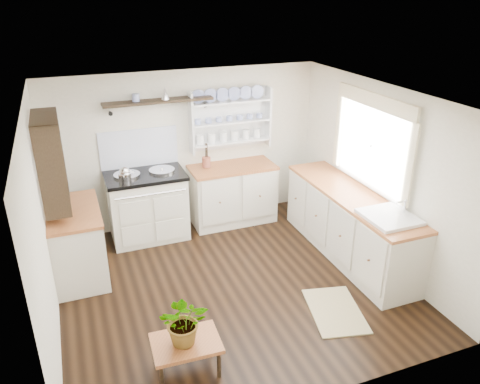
% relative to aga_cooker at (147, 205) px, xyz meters
% --- Properties ---
extents(floor, '(4.00, 3.80, 0.01)m').
position_rel_aga_cooker_xyz_m(floor, '(0.70, -1.57, -0.50)').
color(floor, black).
rests_on(floor, ground).
extents(wall_back, '(4.00, 0.02, 2.30)m').
position_rel_aga_cooker_xyz_m(wall_back, '(0.70, 0.33, 0.65)').
color(wall_back, beige).
rests_on(wall_back, ground).
extents(wall_right, '(0.02, 3.80, 2.30)m').
position_rel_aga_cooker_xyz_m(wall_right, '(2.70, -1.57, 0.65)').
color(wall_right, beige).
rests_on(wall_right, ground).
extents(wall_left, '(0.02, 3.80, 2.30)m').
position_rel_aga_cooker_xyz_m(wall_left, '(-1.30, -1.57, 0.65)').
color(wall_left, beige).
rests_on(wall_left, ground).
extents(ceiling, '(4.00, 3.80, 0.01)m').
position_rel_aga_cooker_xyz_m(ceiling, '(0.70, -1.57, 1.80)').
color(ceiling, white).
rests_on(ceiling, wall_back).
extents(window, '(0.08, 1.55, 1.22)m').
position_rel_aga_cooker_xyz_m(window, '(2.65, -1.42, 1.07)').
color(window, white).
rests_on(window, wall_right).
extents(aga_cooker, '(1.09, 0.76, 1.01)m').
position_rel_aga_cooker_xyz_m(aga_cooker, '(0.00, 0.00, 0.00)').
color(aga_cooker, beige).
rests_on(aga_cooker, floor).
extents(back_cabinets, '(1.27, 0.63, 0.90)m').
position_rel_aga_cooker_xyz_m(back_cabinets, '(1.30, 0.03, -0.04)').
color(back_cabinets, beige).
rests_on(back_cabinets, floor).
extents(right_cabinets, '(0.62, 2.43, 0.90)m').
position_rel_aga_cooker_xyz_m(right_cabinets, '(2.40, -1.47, -0.04)').
color(right_cabinets, beige).
rests_on(right_cabinets, floor).
extents(belfast_sink, '(0.55, 0.60, 0.45)m').
position_rel_aga_cooker_xyz_m(belfast_sink, '(2.40, -2.22, 0.30)').
color(belfast_sink, white).
rests_on(belfast_sink, right_cabinets).
extents(left_cabinets, '(0.62, 1.13, 0.90)m').
position_rel_aga_cooker_xyz_m(left_cabinets, '(-1.00, -0.67, -0.04)').
color(left_cabinets, beige).
rests_on(left_cabinets, floor).
extents(plate_rack, '(1.20, 0.22, 0.90)m').
position_rel_aga_cooker_xyz_m(plate_rack, '(1.35, 0.29, 1.06)').
color(plate_rack, white).
rests_on(plate_rack, wall_back).
extents(high_shelf, '(1.50, 0.29, 0.16)m').
position_rel_aga_cooker_xyz_m(high_shelf, '(0.30, 0.21, 1.41)').
color(high_shelf, black).
rests_on(high_shelf, wall_back).
extents(left_shelving, '(0.28, 0.80, 1.05)m').
position_rel_aga_cooker_xyz_m(left_shelving, '(-1.14, -0.67, 1.05)').
color(left_shelving, black).
rests_on(left_shelving, wall_left).
extents(kettle, '(0.18, 0.18, 0.22)m').
position_rel_aga_cooker_xyz_m(kettle, '(-0.28, -0.12, 0.54)').
color(kettle, silver).
rests_on(kettle, aga_cooker).
extents(utensil_crock, '(0.13, 0.13, 0.15)m').
position_rel_aga_cooker_xyz_m(utensil_crock, '(0.93, 0.11, 0.49)').
color(utensil_crock, brown).
rests_on(utensil_crock, back_cabinets).
extents(center_table, '(0.65, 0.48, 0.34)m').
position_rel_aga_cooker_xyz_m(center_table, '(-0.18, -2.73, -0.20)').
color(center_table, brown).
rests_on(center_table, floor).
extents(potted_plant, '(0.51, 0.47, 0.49)m').
position_rel_aga_cooker_xyz_m(potted_plant, '(-0.18, -2.73, 0.09)').
color(potted_plant, '#3F7233').
rests_on(potted_plant, center_table).
extents(floor_rug, '(0.73, 0.95, 0.02)m').
position_rel_aga_cooker_xyz_m(floor_rug, '(1.61, -2.49, -0.49)').
color(floor_rug, '#8F7B53').
rests_on(floor_rug, floor).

